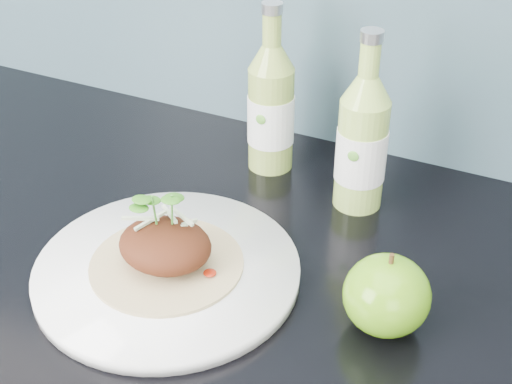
# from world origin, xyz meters

# --- Properties ---
(dinner_plate) EXTENTS (0.36, 0.36, 0.02)m
(dinner_plate) POSITION_xyz_m (-0.10, 1.61, 0.91)
(dinner_plate) COLOR white
(dinner_plate) RESTS_ON kitchen_counter
(pork_taco) EXTENTS (0.17, 0.17, 0.10)m
(pork_taco) POSITION_xyz_m (-0.10, 1.61, 0.95)
(pork_taco) COLOR #A1895C
(pork_taco) RESTS_ON dinner_plate
(green_apple) EXTENTS (0.12, 0.12, 0.09)m
(green_apple) POSITION_xyz_m (0.14, 1.64, 0.94)
(green_apple) COLOR #549710
(green_apple) RESTS_ON kitchen_counter
(cider_bottle_left) EXTENTS (0.08, 0.08, 0.23)m
(cider_bottle_left) POSITION_xyz_m (-0.09, 1.88, 0.99)
(cider_bottle_left) COLOR #91AC48
(cider_bottle_left) RESTS_ON kitchen_counter
(cider_bottle_right) EXTENTS (0.07, 0.07, 0.23)m
(cider_bottle_right) POSITION_xyz_m (0.05, 1.84, 0.99)
(cider_bottle_right) COLOR #A3C954
(cider_bottle_right) RESTS_ON kitchen_counter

